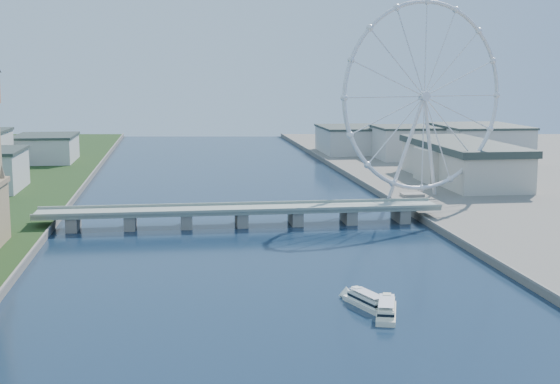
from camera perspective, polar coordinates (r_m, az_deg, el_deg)
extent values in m
cube|color=gray|center=(426.90, -2.84, -1.32)|extent=(220.00, 22.00, 2.00)
cube|color=gray|center=(429.76, -14.89, -2.19)|extent=(6.00, 20.00, 7.50)
cube|color=gray|center=(426.99, -10.89, -2.12)|extent=(6.00, 20.00, 7.50)
cube|color=gray|center=(426.33, -6.86, -2.03)|extent=(6.00, 20.00, 7.50)
cube|color=gray|center=(427.77, -2.84, -1.94)|extent=(6.00, 20.00, 7.50)
cube|color=gray|center=(431.30, 1.14, -1.85)|extent=(6.00, 20.00, 7.50)
cube|color=gray|center=(436.86, 5.03, -1.74)|extent=(6.00, 20.00, 7.50)
cube|color=gray|center=(444.39, 8.81, -1.63)|extent=(6.00, 20.00, 7.50)
torus|color=silver|center=(498.79, 10.51, 6.90)|extent=(113.60, 39.12, 118.60)
cylinder|color=silver|center=(498.79, 10.51, 6.90)|extent=(7.25, 6.61, 6.00)
cube|color=gray|center=(513.42, 9.64, -0.21)|extent=(14.00, 10.00, 2.00)
cube|color=beige|center=(731.08, -16.73, 3.02)|extent=(50.00, 70.00, 22.00)
cube|color=beige|center=(734.21, 9.38, 3.53)|extent=(60.00, 60.00, 28.00)
cube|color=beige|center=(735.42, 14.33, 3.46)|extent=(70.00, 90.00, 30.00)
cube|color=beige|center=(781.75, 5.28, 3.79)|extent=(60.00, 80.00, 24.00)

